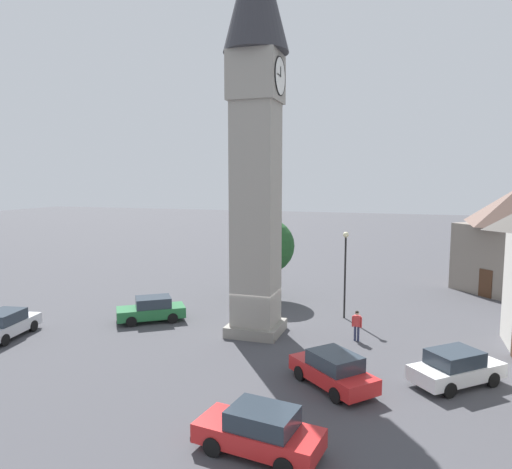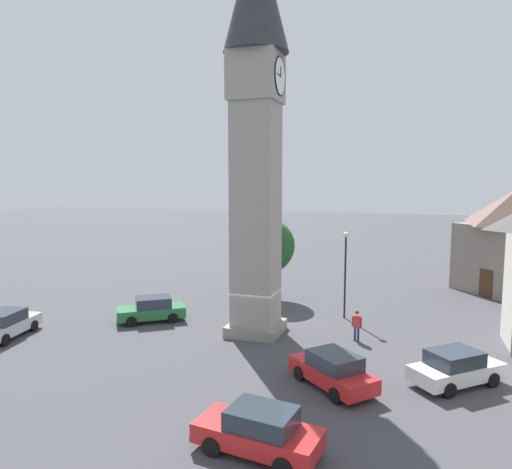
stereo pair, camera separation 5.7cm
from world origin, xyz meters
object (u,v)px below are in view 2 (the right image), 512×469
car_red_corner (152,309)px  car_white_side (6,324)px  car_blue_kerb (456,368)px  car_silver_kerb (333,370)px  tree (267,246)px  lamp_post (345,262)px  clock_tower (256,97)px  pedestrian (357,323)px  car_black_far (259,431)px

car_red_corner → car_white_side: 8.06m
car_blue_kerb → car_silver_kerb: 5.34m
tree → lamp_post: 6.86m
clock_tower → tree: bearing=-167.6°
car_white_side → pedestrian: bearing=106.6°
car_silver_kerb → car_black_far: 5.80m
car_blue_kerb → car_silver_kerb: size_ratio=1.00×
car_silver_kerb → car_red_corner: (-5.89, -12.18, 0.00)m
car_black_far → car_silver_kerb: bearing=165.2°
car_red_corner → car_white_side: bearing=-49.4°
car_white_side → lamp_post: (-9.69, 17.41, 2.88)m
car_silver_kerb → car_white_side: 18.32m
car_blue_kerb → tree: tree is taller
car_white_side → tree: size_ratio=0.73×
car_black_far → tree: bearing=-163.9°
car_white_side → clock_tower: bearing=111.5°
pedestrian → lamp_post: 5.06m
clock_tower → car_red_corner: (-0.14, -6.87, -12.46)m
car_silver_kerb → pedestrian: bearing=177.0°
car_red_corner → car_black_far: bearing=43.0°
car_blue_kerb → pedestrian: bearing=-132.7°
car_red_corner → tree: size_ratio=0.73×
car_white_side → pedestrian: 19.44m
lamp_post → pedestrian: bearing=16.5°
lamp_post → car_red_corner: bearing=-68.5°
clock_tower → car_blue_kerb: 16.62m
car_blue_kerb → lamp_post: 10.69m
car_blue_kerb → car_white_side: size_ratio=0.97×
car_blue_kerb → pedestrian: 6.35m
car_silver_kerb → lamp_post: 10.77m
pedestrian → car_red_corner: bearing=-88.6°
pedestrian → tree: tree is taller
tree → lamp_post: (3.12, 6.10, -0.29)m
pedestrian → lamp_post: size_ratio=0.31×
car_white_side → car_black_far: same height
car_silver_kerb → lamp_post: lamp_post is taller
car_white_side → lamp_post: size_ratio=0.79×
car_red_corner → pedestrian: 12.51m
pedestrian → car_black_far: bearing=-8.7°
car_blue_kerb → tree: 16.95m
car_white_side → pedestrian: (-5.55, 18.63, 0.25)m
car_white_side → tree: tree is taller
car_blue_kerb → car_black_far: (7.51, -6.46, 0.00)m
car_silver_kerb → lamp_post: bearing=-175.0°
clock_tower → car_red_corner: bearing=-91.1°
clock_tower → car_red_corner: size_ratio=5.19×
clock_tower → car_silver_kerb: clock_tower is taller
car_blue_kerb → tree: size_ratio=0.70×
pedestrian → car_white_side: bearing=-73.4°
car_silver_kerb → car_red_corner: 13.53m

